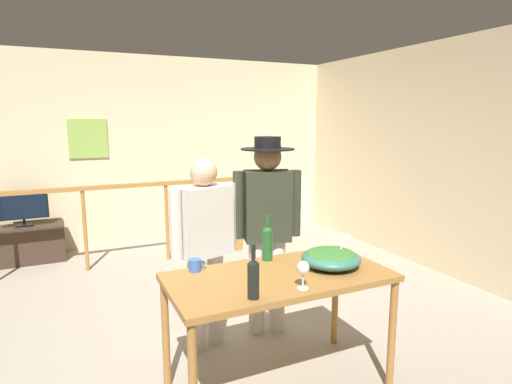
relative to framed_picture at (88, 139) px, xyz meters
The scene contains 15 objects.
ground_plane 3.59m from the framed_picture, 78.01° to the right, with size 8.39×8.39×0.00m, color #9E9384.
back_wall 0.70m from the framed_picture, ahead, with size 6.09×0.10×2.70m, color beige.
side_wall_right 4.32m from the framed_picture, 30.62° to the right, with size 0.10×4.84×2.70m, color beige.
framed_picture is the anchor object (origin of this frame).
stair_railing 1.34m from the framed_picture, 63.68° to the right, with size 4.02×0.10×1.08m.
tv_console 1.58m from the framed_picture, 160.78° to the right, with size 0.90×0.40×0.47m, color #38281E.
flat_screen_tv 1.21m from the framed_picture, 158.88° to the right, with size 0.58×0.12×0.42m.
serving_table 4.09m from the framed_picture, 77.13° to the right, with size 1.45×0.73×0.81m.
salad_bowl 4.18m from the framed_picture, 71.96° to the right, with size 0.41×0.41×0.22m.
wine_glass 4.31m from the framed_picture, 77.71° to the right, with size 0.08×0.08×0.17m.
wine_bottle_dark 4.25m from the framed_picture, 82.00° to the right, with size 0.07×0.07×0.32m.
wine_bottle_green 3.79m from the framed_picture, 75.32° to the right, with size 0.07×0.07×0.33m.
mug_blue 3.70m from the framed_picture, 83.49° to the right, with size 0.12×0.08×0.08m.
person_standing_left 3.31m from the framed_picture, 78.92° to the right, with size 0.57×0.32×1.52m.
person_standing_right 3.43m from the framed_picture, 69.95° to the right, with size 0.55×0.43×1.67m.
Camera 1 is at (-1.01, -3.04, 1.81)m, focal length 29.51 mm.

